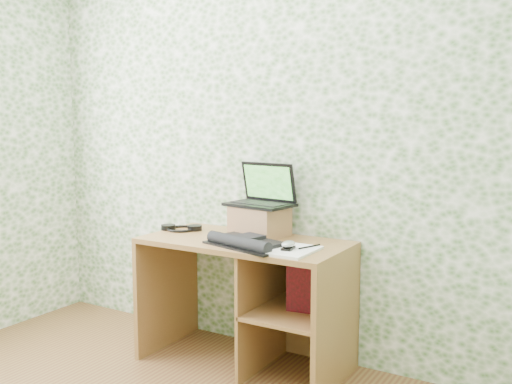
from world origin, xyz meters
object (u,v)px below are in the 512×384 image
Objects in this scene: keyboard at (244,242)px; notepad at (293,251)px; desk at (259,285)px; riser at (260,221)px; laptop at (263,195)px.

notepad is at bearing 17.85° from keyboard.
desk is 0.38m from riser.
laptop is at bearing 111.41° from desk.
riser reaches higher than desk.
riser is at bearing 118.80° from keyboard.
riser reaches higher than notepad.
laptop is 0.40m from keyboard.
keyboard is (0.07, -0.33, -0.22)m from laptop.
keyboard is 0.29m from notepad.
laptop is 0.54m from notepad.
riser is (-0.06, 0.12, 0.36)m from desk.
notepad is (0.37, -0.27, -0.08)m from riser.
notepad is at bearing -27.56° from desk.
desk is at bearing -62.02° from riser.
notepad is (0.37, -0.32, -0.23)m from laptop.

